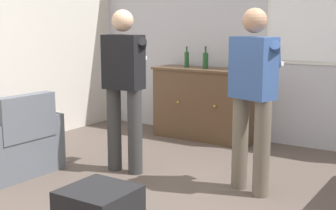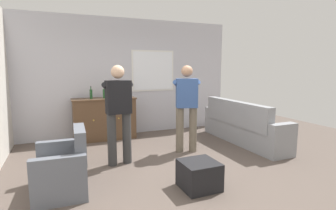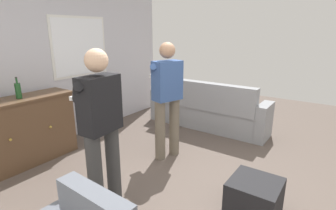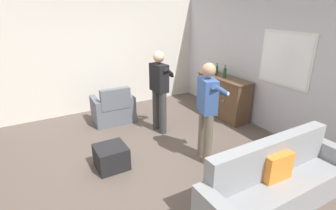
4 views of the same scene
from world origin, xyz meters
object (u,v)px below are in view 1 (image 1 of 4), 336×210
Objects in this scene: bottle_wine_green at (187,59)px; bottle_liquor_amber at (205,60)px; person_standing_left at (124,83)px; sideboard_cabinet at (204,104)px; person_standing_right at (253,92)px; armchair at (14,147)px.

bottle_wine_green is 0.29m from bottle_liquor_amber.
bottle_wine_green is at bearing 98.44° from person_standing_left.
bottle_liquor_amber is at bearing 88.46° from person_standing_left.
sideboard_cabinet is at bearing 1.15° from bottle_wine_green.
bottle_liquor_amber is (0.29, -0.01, 0.00)m from bottle_wine_green.
armchair is at bearing -159.32° from person_standing_right.
person_standing_right is (1.32, -1.52, 0.46)m from sideboard_cabinet.
bottle_wine_green is at bearing 136.51° from person_standing_right.
bottle_wine_green reaches higher than sideboard_cabinet.
bottle_liquor_amber is (0.95, 2.36, 0.77)m from armchair.
person_standing_left reaches higher than armchair.
bottle_wine_green is (0.66, 2.37, 0.77)m from armchair.
person_standing_right is (1.60, -1.52, -0.12)m from bottle_wine_green.
armchair is at bearing -111.57° from sideboard_cabinet.
person_standing_left is (0.91, 0.70, 0.65)m from armchair.
person_standing_right is at bearing -43.49° from bottle_wine_green.
bottle_wine_green reaches higher than armchair.
bottle_wine_green is 2.20m from person_standing_right.
bottle_liquor_amber is 1.66m from person_standing_left.
person_standing_left is at bearing 37.62° from armchair.
bottle_wine_green is at bearing 74.42° from armchair.
armchair is 2.50m from person_standing_right.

